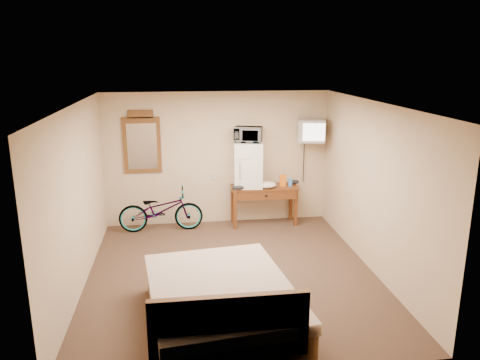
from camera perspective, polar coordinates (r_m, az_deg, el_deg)
The scene contains 13 objects.
room at distance 6.60m, azimuth -1.04°, elevation -1.61°, with size 4.60×4.64×2.50m.
desk at distance 8.81m, azimuth 2.98°, elevation -1.63°, with size 1.28×0.55×0.75m.
mini_fridge at distance 8.68m, azimuth 0.99°, elevation 1.91°, with size 0.56×0.55×0.85m.
microwave at distance 8.57m, azimuth 1.01°, elevation 5.56°, with size 0.50×0.34×0.27m, color white.
snack_bag at distance 8.80m, azimuth 5.23°, elevation -0.06°, with size 0.11×0.06×0.22m, color orange.
blue_cup at distance 8.85m, azimuth 6.16°, elevation -0.27°, with size 0.08×0.08×0.14m, color #438AE6.
cloth_cream at distance 8.68m, azimuth 3.23°, elevation -0.59°, with size 0.38×0.29×0.12m, color white.
cloth_dark_a at distance 8.57m, azimuth -0.18°, elevation -0.86°, with size 0.24×0.18×0.09m, color black.
cloth_dark_b at distance 9.01m, azimuth 6.68°, elevation -0.22°, with size 0.17×0.14×0.08m, color black.
crt_television at distance 8.77m, azimuth 8.63°, elevation 5.99°, with size 0.55×0.62×0.42m.
wall_mirror at distance 8.72m, azimuth -11.86°, elevation 4.45°, with size 0.68×0.04×1.15m.
bicycle at distance 8.68m, azimuth -9.62°, elevation -3.61°, with size 0.53×1.52×0.80m, color black.
bed at distance 5.70m, azimuth -2.32°, elevation -14.97°, with size 1.88×2.34×0.90m.
Camera 1 is at (-0.73, -6.29, 3.14)m, focal length 35.00 mm.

